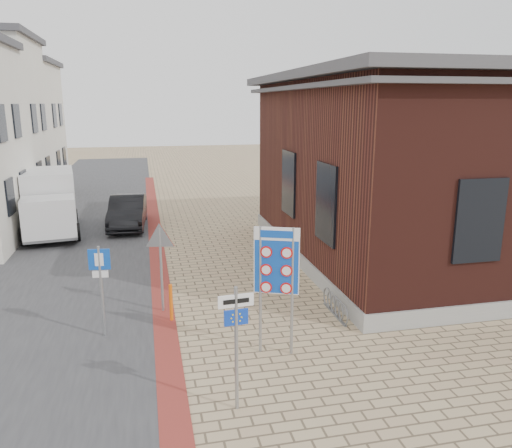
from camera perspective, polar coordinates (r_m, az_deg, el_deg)
name	(u,v)px	position (r m, az deg, el deg)	size (l,w,h in m)	color
ground	(260,365)	(11.66, 0.44, -15.80)	(120.00, 120.00, 0.00)	tan
road_strip	(81,224)	(25.74, -19.41, 0.02)	(7.00, 60.00, 0.02)	#38383A
curb_strip	(157,247)	(20.70, -11.29, -2.65)	(0.60, 40.00, 0.02)	maroon
brick_building	(449,164)	(20.44, 21.17, 6.43)	(13.00, 13.00, 6.80)	gray
bike_rack	(335,306)	(14.17, 9.02, -9.25)	(0.08, 1.80, 0.60)	slate
sedan	(128,212)	(24.31, -14.45, 1.39)	(1.58, 4.54, 1.50)	black
box_truck	(50,202)	(24.01, -22.53, 2.30)	(2.85, 5.56, 2.78)	slate
border_sign	(277,263)	(11.33, 2.36, -4.53)	(0.98, 0.43, 3.05)	gray
essen_sign	(236,329)	(9.45, -2.28, -11.95)	(0.67, 0.09, 2.49)	gray
parking_sign	(101,276)	(12.87, -17.35, -5.72)	(0.52, 0.10, 2.37)	gray
yield_sign	(160,246)	(13.92, -10.89, -2.45)	(0.89, 0.22, 2.52)	gray
bollard	(171,303)	(13.73, -9.68, -8.86)	(0.09, 0.09, 1.04)	#EB5F0C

